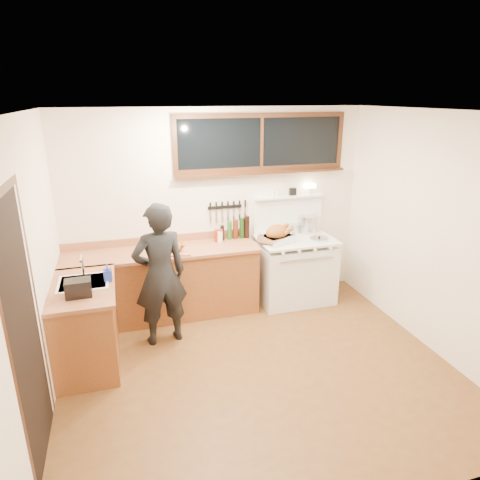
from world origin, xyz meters
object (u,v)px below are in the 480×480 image
object	(u,v)px
cutting_board	(174,249)
roast_turkey	(277,235)
man	(160,275)
vintage_stove	(294,268)

from	to	relation	value
cutting_board	roast_turkey	distance (m)	1.35
man	roast_turkey	bearing A→B (deg)	17.07
vintage_stove	cutting_board	xyz separation A→B (m)	(-1.65, -0.10, 0.49)
roast_turkey	man	bearing A→B (deg)	-162.93
cutting_board	man	bearing A→B (deg)	-116.14
vintage_stove	cutting_board	size ratio (longest dim) A/B	3.53
vintage_stove	man	bearing A→B (deg)	-163.19
vintage_stove	roast_turkey	bearing A→B (deg)	-164.55
man	vintage_stove	bearing A→B (deg)	16.81
vintage_stove	man	size ratio (longest dim) A/B	0.95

